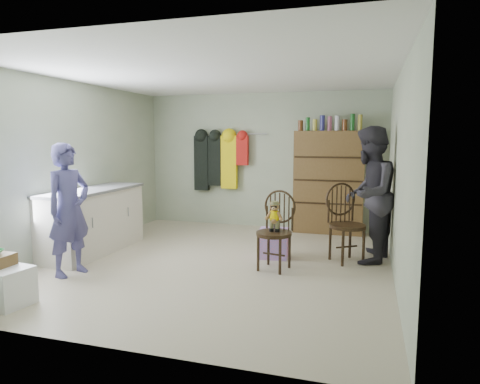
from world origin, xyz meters
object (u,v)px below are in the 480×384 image
(chair_front, at_px, (276,224))
(chair_far, at_px, (345,220))
(counter, at_px, (94,220))
(dresser, at_px, (329,181))

(chair_front, xyz_separation_m, chair_far, (0.83, 0.62, -0.01))
(counter, xyz_separation_m, chair_front, (2.75, -0.04, 0.11))
(chair_far, bearing_deg, chair_front, -178.13)
(counter, xyz_separation_m, dresser, (3.20, 2.30, 0.44))
(counter, xyz_separation_m, chair_far, (3.58, 0.58, 0.10))
(counter, distance_m, chair_far, 3.63)
(chair_front, xyz_separation_m, dresser, (0.45, 2.34, 0.34))
(chair_front, bearing_deg, chair_far, 48.39)
(chair_far, xyz_separation_m, dresser, (-0.38, 1.72, 0.34))
(chair_front, distance_m, chair_far, 1.04)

